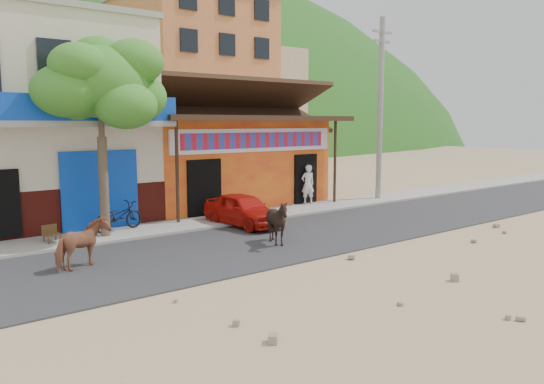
# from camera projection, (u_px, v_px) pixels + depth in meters

# --- Properties ---
(ground) EXTENTS (120.00, 120.00, 0.00)m
(ground) POSITION_uv_depth(u_px,v_px,m) (350.00, 253.00, 14.48)
(ground) COLOR #9E825B
(ground) RESTS_ON ground
(road) EXTENTS (60.00, 5.00, 0.04)m
(road) POSITION_uv_depth(u_px,v_px,m) (291.00, 237.00, 16.42)
(road) COLOR #28282B
(road) RESTS_ON ground
(sidewalk) EXTENTS (60.00, 2.00, 0.12)m
(sidewalk) POSITION_uv_depth(u_px,v_px,m) (228.00, 219.00, 19.14)
(sidewalk) COLOR gray
(sidewalk) RESTS_ON ground
(dance_club) EXTENTS (8.00, 6.00, 3.60)m
(dance_club) POSITION_uv_depth(u_px,v_px,m) (215.00, 162.00, 23.25)
(dance_club) COLOR orange
(dance_club) RESTS_ON ground
(cafe_building) EXTENTS (7.00, 6.00, 7.00)m
(cafe_building) POSITION_uv_depth(u_px,v_px,m) (31.00, 124.00, 18.41)
(cafe_building) COLOR beige
(cafe_building) RESTS_ON ground
(apartment_front) EXTENTS (9.00, 9.00, 12.00)m
(apartment_front) POSITION_uv_depth(u_px,v_px,m) (192.00, 88.00, 37.89)
(apartment_front) COLOR #CC723F
(apartment_front) RESTS_ON ground
(apartment_rear) EXTENTS (8.00, 8.00, 10.00)m
(apartment_rear) POSITION_uv_depth(u_px,v_px,m) (246.00, 106.00, 48.22)
(apartment_rear) COLOR tan
(apartment_rear) RESTS_ON ground
(tree) EXTENTS (3.00, 3.00, 6.00)m
(tree) POSITION_uv_depth(u_px,v_px,m) (102.00, 137.00, 15.75)
(tree) COLOR #2D721E
(tree) RESTS_ON sidewalk
(utility_pole) EXTENTS (0.24, 0.24, 8.00)m
(utility_pole) POSITION_uv_depth(u_px,v_px,m) (380.00, 109.00, 23.65)
(utility_pole) COLOR gray
(utility_pole) RESTS_ON sidewalk
(cow_tan) EXTENTS (1.54, 1.18, 1.18)m
(cow_tan) POSITION_uv_depth(u_px,v_px,m) (82.00, 244.00, 12.77)
(cow_tan) COLOR #9A5B3D
(cow_tan) RESTS_ON road
(cow_dark) EXTENTS (1.54, 1.48, 1.31)m
(cow_dark) POSITION_uv_depth(u_px,v_px,m) (278.00, 222.00, 15.23)
(cow_dark) COLOR black
(cow_dark) RESTS_ON road
(red_car) EXTENTS (1.47, 3.34, 1.12)m
(red_car) POSITION_uv_depth(u_px,v_px,m) (243.00, 209.00, 18.02)
(red_car) COLOR #B9140D
(red_car) RESTS_ON road
(scooter) EXTENTS (1.84, 0.99, 0.92)m
(scooter) POSITION_uv_depth(u_px,v_px,m) (118.00, 216.00, 16.81)
(scooter) COLOR black
(scooter) RESTS_ON sidewalk
(pedestrian) EXTENTS (0.67, 0.52, 1.66)m
(pedestrian) POSITION_uv_depth(u_px,v_px,m) (308.00, 184.00, 22.33)
(pedestrian) COLOR silver
(pedestrian) RESTS_ON sidewalk
(cafe_chair_left) EXTENTS (0.46, 0.46, 0.92)m
(cafe_chair_left) POSITION_uv_depth(u_px,v_px,m) (51.00, 226.00, 15.19)
(cafe_chair_left) COLOR #462D17
(cafe_chair_left) RESTS_ON sidewalk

